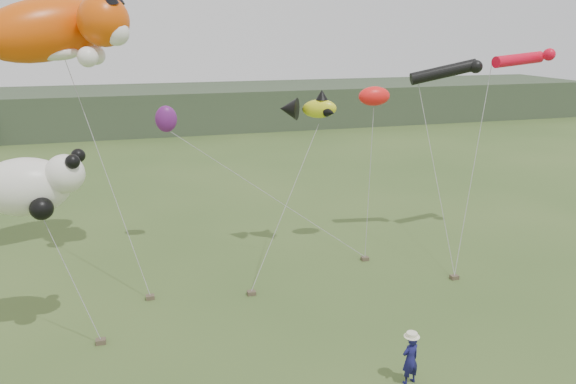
% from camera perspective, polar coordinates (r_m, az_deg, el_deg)
% --- Properties ---
extents(ground, '(120.00, 120.00, 0.00)m').
position_cam_1_polar(ground, '(18.25, 5.83, -16.42)').
color(ground, '#385123').
rests_on(ground, ground).
extents(headland, '(90.00, 13.00, 4.00)m').
position_cam_1_polar(headland, '(59.50, -13.17, 8.18)').
color(headland, '#2D3D28').
rests_on(headland, ground).
extents(festival_attendant, '(0.63, 0.48, 1.53)m').
position_cam_1_polar(festival_attendant, '(17.05, 12.31, -16.28)').
color(festival_attendant, '#161551').
rests_on(festival_attendant, ground).
extents(sandbag_anchors, '(14.04, 4.24, 0.16)m').
position_cam_1_polar(sandbag_anchors, '(22.05, -1.32, -9.99)').
color(sandbag_anchors, brown).
rests_on(sandbag_anchors, ground).
extents(cat_kite, '(7.08, 4.57, 3.27)m').
position_cam_1_polar(cat_kite, '(24.57, -22.25, 15.10)').
color(cat_kite, '#E04C06').
rests_on(cat_kite, ground).
extents(fish_kite, '(2.65, 1.74, 1.27)m').
position_cam_1_polar(fish_kite, '(24.09, 2.05, 8.52)').
color(fish_kite, yellow).
rests_on(fish_kite, ground).
extents(tube_kites, '(6.27, 2.12, 1.61)m').
position_cam_1_polar(tube_kites, '(27.06, 19.19, 12.05)').
color(tube_kites, black).
rests_on(tube_kites, ground).
extents(panda_kite, '(3.19, 2.06, 1.98)m').
position_cam_1_polar(panda_kite, '(19.01, -24.57, 0.62)').
color(panda_kite, white).
rests_on(panda_kite, ground).
extents(misc_kites, '(9.80, 3.36, 2.00)m').
position_cam_1_polar(misc_kites, '(24.45, -0.28, 8.74)').
color(misc_kites, '#FF1A17').
rests_on(misc_kites, ground).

